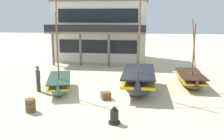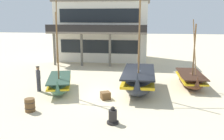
{
  "view_description": "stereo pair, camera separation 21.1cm",
  "coord_description": "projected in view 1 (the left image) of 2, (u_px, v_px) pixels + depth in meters",
  "views": [
    {
      "loc": [
        2.03,
        -14.69,
        4.81
      ],
      "look_at": [
        0.0,
        1.0,
        1.4
      ],
      "focal_mm": 39.2,
      "sensor_mm": 36.0,
      "label": 1
    },
    {
      "loc": [
        2.24,
        -14.66,
        4.81
      ],
      "look_at": [
        0.0,
        1.0,
        1.4
      ],
      "focal_mm": 39.2,
      "sensor_mm": 36.0,
      "label": 2
    }
  ],
  "objects": [
    {
      "name": "wooden_barrel",
      "position": [
        31.0,
        105.0,
        12.65
      ],
      "size": [
        0.56,
        0.56,
        0.7
      ],
      "color": "brown",
      "rests_on": "ground"
    },
    {
      "name": "harbor_building_main",
      "position": [
        102.0,
        30.0,
        28.26
      ],
      "size": [
        10.45,
        7.67,
        6.74
      ],
      "color": "silver",
      "rests_on": "ground"
    },
    {
      "name": "capstan_winch",
      "position": [
        114.0,
        117.0,
        11.27
      ],
      "size": [
        0.56,
        0.56,
        0.83
      ],
      "color": "black",
      "rests_on": "ground"
    },
    {
      "name": "ground_plane",
      "position": [
        110.0,
        95.0,
        15.51
      ],
      "size": [
        120.0,
        120.0,
        0.0
      ],
      "primitive_type": "plane",
      "color": "beige"
    },
    {
      "name": "fishing_boat_centre_large",
      "position": [
        139.0,
        80.0,
        16.16
      ],
      "size": [
        2.03,
        5.25,
        6.54
      ],
      "color": "#2D333D",
      "rests_on": "ground"
    },
    {
      "name": "fisherman_by_hull",
      "position": [
        38.0,
        79.0,
        16.07
      ],
      "size": [
        0.39,
        0.42,
        1.68
      ],
      "color": "#33333D",
      "rests_on": "ground"
    },
    {
      "name": "cargo_crate",
      "position": [
        106.0,
        95.0,
        14.67
      ],
      "size": [
        0.71,
        0.71,
        0.44
      ],
      "primitive_type": "cube",
      "rotation": [
        0.0,
        0.0,
        0.46
      ],
      "color": "brown",
      "rests_on": "ground"
    },
    {
      "name": "fishing_boat_far_right",
      "position": [
        60.0,
        83.0,
        16.13
      ],
      "size": [
        2.45,
        4.22,
        5.89
      ],
      "color": "#427056",
      "rests_on": "ground"
    },
    {
      "name": "fishing_boat_near_left",
      "position": [
        190.0,
        79.0,
        17.48
      ],
      "size": [
        1.7,
        4.23,
        4.69
      ],
      "color": "brown",
      "rests_on": "ground"
    }
  ]
}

